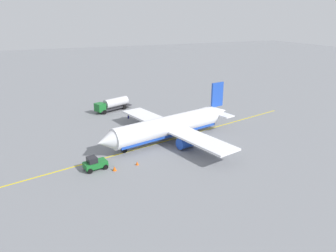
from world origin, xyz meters
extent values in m
plane|color=slate|center=(0.00, 0.00, 0.00)|extent=(400.00, 400.00, 0.00)
cylinder|color=white|center=(0.00, 0.00, 2.96)|extent=(23.94, 9.32, 3.92)
cube|color=#1E47B7|center=(0.00, 0.00, 1.88)|extent=(22.50, 8.33, 1.10)
cone|color=white|center=(12.79, 3.06, 2.96)|extent=(4.07, 4.43, 3.77)
cone|color=white|center=(-13.43, -3.21, 3.35)|extent=(5.25, 4.31, 3.34)
cube|color=#1E47B7|center=(-12.79, -3.06, 7.32)|extent=(3.20, 1.09, 5.20)
cube|color=white|center=(-12.79, -3.06, 3.36)|extent=(4.29, 8.73, 0.24)
cube|color=white|center=(-0.97, -0.23, 2.47)|extent=(11.85, 31.15, 0.36)
cylinder|color=#1E47B7|center=(-1.40, 5.01, 1.22)|extent=(3.60, 2.79, 2.10)
cylinder|color=#1E47B7|center=(1.01, -5.10, 1.22)|extent=(3.60, 2.79, 2.10)
cylinder|color=#4C4C51|center=(9.60, 2.29, 1.17)|extent=(0.24, 0.24, 1.23)
cylinder|color=black|center=(9.60, 2.29, 0.55)|extent=(1.16, 0.64, 1.10)
cylinder|color=#4C4C51|center=(-2.55, 2.06, 1.17)|extent=(0.24, 0.24, 1.23)
cylinder|color=black|center=(-2.55, 2.06, 0.55)|extent=(1.16, 0.64, 1.10)
cylinder|color=#4C4C51|center=(-1.34, -2.99, 1.17)|extent=(0.24, 0.24, 1.23)
cylinder|color=black|center=(-1.34, -2.99, 0.55)|extent=(1.16, 0.64, 1.10)
cube|color=#2D2D33|center=(4.20, -25.05, 0.70)|extent=(9.71, 5.86, 0.30)
cube|color=#196B28|center=(8.22, -23.42, 1.65)|extent=(2.75, 2.97, 2.00)
cube|color=black|center=(9.05, -23.09, 2.05)|extent=(0.90, 1.91, 0.90)
cylinder|color=silver|center=(3.65, -25.27, 2.00)|extent=(7.04, 4.63, 2.30)
cylinder|color=black|center=(7.38, -22.42, 0.55)|extent=(1.15, 0.74, 1.10)
cylinder|color=black|center=(8.32, -24.73, 0.55)|extent=(1.15, 0.74, 1.10)
cylinder|color=black|center=(1.57, -24.76, 0.55)|extent=(1.15, 0.74, 1.10)
cylinder|color=black|center=(2.51, -27.08, 0.55)|extent=(1.15, 0.74, 1.10)
cube|color=#196B28|center=(15.59, 6.69, 0.85)|extent=(3.90, 2.60, 0.90)
cube|color=black|center=(16.08, 6.78, 1.75)|extent=(1.66, 1.82, 0.90)
cylinder|color=black|center=(14.48, 5.47, 0.40)|extent=(0.84, 0.44, 0.80)
cylinder|color=black|center=(14.13, 7.44, 0.40)|extent=(0.84, 0.44, 0.80)
cylinder|color=black|center=(17.04, 5.93, 0.40)|extent=(0.84, 0.44, 0.80)
cylinder|color=black|center=(16.69, 7.90, 0.40)|extent=(0.84, 0.44, 0.80)
cube|color=navy|center=(2.98, -16.76, 0.42)|extent=(0.39, 0.49, 0.85)
cube|color=yellow|center=(2.98, -16.76, 1.15)|extent=(0.45, 0.58, 0.60)
sphere|color=tan|center=(2.98, -16.76, 1.59)|extent=(0.24, 0.24, 0.24)
cone|color=#F2590F|center=(12.98, 8.44, 0.36)|extent=(0.65, 0.65, 0.73)
cone|color=#F2590F|center=(9.03, 7.94, 0.30)|extent=(0.53, 0.53, 0.59)
cube|color=yellow|center=(0.00, 0.00, 0.01)|extent=(67.23, 16.34, 0.01)
camera|label=1|loc=(23.54, 53.67, 23.32)|focal=34.25mm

